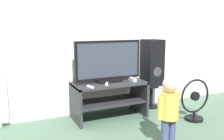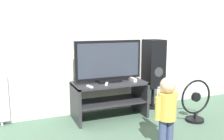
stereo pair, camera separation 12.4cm
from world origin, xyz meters
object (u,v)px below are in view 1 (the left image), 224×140
television (108,62)px  speaker_tower (152,65)px  game_console (132,79)px  remote_primary (90,87)px  child (169,106)px  floor_fan (195,102)px  remote_secondary (107,84)px

television → speaker_tower: bearing=7.9°
game_console → television: bearing=167.9°
game_console → remote_primary: (-0.70, -0.13, -0.01)m
child → speaker_tower: speaker_tower is taller
television → floor_fan: bearing=-30.7°
speaker_tower → game_console: bearing=-158.2°
remote_primary → remote_secondary: bearing=12.6°
game_console → speaker_tower: size_ratio=0.17×
game_console → speaker_tower: bearing=21.8°
remote_secondary → television: bearing=58.9°
remote_primary → child: 1.08m
game_console → speaker_tower: speaker_tower is taller
child → floor_fan: child is taller
remote_primary → television: bearing=30.3°
remote_primary → child: (0.59, -0.91, -0.07)m
game_console → child: 1.05m
television → remote_primary: (-0.35, -0.21, -0.28)m
television → game_console: television is taller
remote_secondary → child: child is taller
television → remote_secondary: television is taller
television → remote_primary: television is taller
game_console → speaker_tower: (0.47, 0.19, 0.16)m
game_console → remote_primary: 0.71m
speaker_tower → floor_fan: speaker_tower is taller
child → speaker_tower: bearing=64.5°
remote_secondary → remote_primary: bearing=-167.4°
television → remote_primary: 0.50m
television → remote_secondary: (-0.09, -0.15, -0.28)m
television → remote_primary: size_ratio=7.40×
remote_primary → remote_secondary: size_ratio=1.02×
remote_secondary → floor_fan: bearing=-22.8°
television → floor_fan: 1.35m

